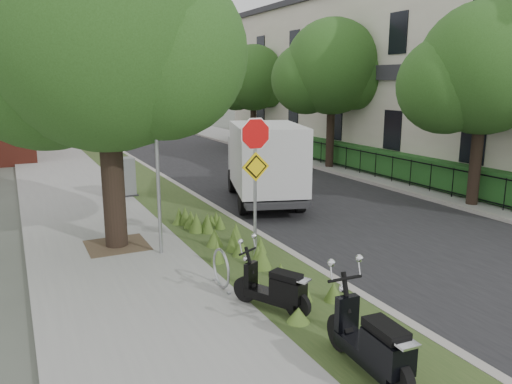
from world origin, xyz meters
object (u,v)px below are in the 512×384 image
sign_assembly (255,159)px  scooter_near (279,292)px  utility_cabinet (121,178)px  scooter_far (376,351)px  box_truck (265,159)px

sign_assembly → scooter_near: bearing=-107.6°
scooter_near → utility_cabinet: 10.14m
scooter_far → utility_cabinet: 12.44m
sign_assembly → box_truck: sign_assembly is taller
sign_assembly → utility_cabinet: bearing=100.5°
scooter_far → utility_cabinet: size_ratio=1.42×
scooter_far → sign_assembly: bearing=82.4°
sign_assembly → box_truck: size_ratio=0.61×
sign_assembly → scooter_far: (-0.65, -4.88, -1.78)m
sign_assembly → scooter_far: 5.24m
sign_assembly → scooter_far: sign_assembly is taller
sign_assembly → utility_cabinet: 7.83m
scooter_near → scooter_far: (0.17, -2.30, 0.07)m
scooter_far → box_truck: bearing=70.9°
sign_assembly → scooter_far: bearing=-97.6°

